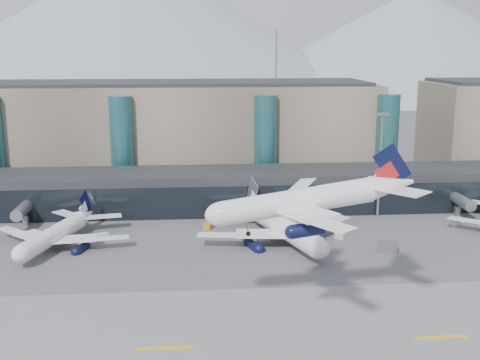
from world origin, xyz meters
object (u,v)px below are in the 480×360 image
object	(u,v)px
veh_a	(102,237)
veh_c	(387,246)
lightmast_mid	(380,159)
veh_d	(457,222)
veh_g	(340,236)
veh_b	(208,225)
jet_parked_mid	(277,218)
jet_parked_left	(61,226)
hero_jet	(318,193)

from	to	relation	value
veh_a	veh_c	size ratio (longest dim) A/B	0.69
lightmast_mid	veh_d	distance (m)	23.07
veh_c	veh_d	distance (m)	27.79
veh_a	veh_g	size ratio (longest dim) A/B	1.36
veh_b	jet_parked_mid	bearing A→B (deg)	-96.53
veh_b	veh_g	distance (m)	30.08
veh_a	veh_b	distance (m)	24.26
jet_parked_left	veh_b	world-z (taller)	jet_parked_left
lightmast_mid	veh_b	world-z (taller)	lightmast_mid
hero_jet	veh_g	xyz separation A→B (m)	(13.87, 40.65, -20.01)
jet_parked_left	veh_b	bearing A→B (deg)	-57.26
jet_parked_left	veh_b	size ratio (longest dim) A/B	12.43
veh_c	veh_d	size ratio (longest dim) A/B	1.51
jet_parked_left	veh_g	world-z (taller)	jet_parked_left
jet_parked_left	veh_d	distance (m)	90.19
hero_jet	jet_parked_left	size ratio (longest dim) A/B	0.98
hero_jet	jet_parked_mid	bearing A→B (deg)	90.98
jet_parked_left	veh_c	size ratio (longest dim) A/B	8.00
veh_a	jet_parked_left	bearing A→B (deg)	163.01
lightmast_mid	veh_g	xyz separation A→B (m)	(-13.73, -16.86, -13.82)
jet_parked_left	jet_parked_mid	xyz separation A→B (m)	(46.35, -0.06, 0.79)
jet_parked_left	veh_c	xyz separation A→B (m)	(67.72, -10.16, -2.83)
lightmast_mid	veh_d	size ratio (longest dim) A/B	9.51
hero_jet	veh_c	distance (m)	42.97
jet_parked_left	veh_d	bearing A→B (deg)	-68.35
lightmast_mid	jet_parked_left	world-z (taller)	lightmast_mid
jet_parked_mid	veh_c	xyz separation A→B (m)	(21.38, -10.10, -3.61)
lightmast_mid	hero_jet	bearing A→B (deg)	-115.64
jet_parked_left	veh_g	bearing A→B (deg)	-73.61
jet_parked_left	veh_g	distance (m)	60.07
veh_d	veh_b	bearing A→B (deg)	152.79
hero_jet	veh_b	world-z (taller)	hero_jet
jet_parked_mid	veh_d	bearing A→B (deg)	-99.47
veh_c	veh_d	world-z (taller)	veh_c
veh_c	veh_g	distance (m)	11.93
veh_a	veh_d	world-z (taller)	veh_a
veh_d	veh_g	distance (m)	30.90
lightmast_mid	veh_b	bearing A→B (deg)	-170.41
veh_a	veh_d	size ratio (longest dim) A/B	1.04
jet_parked_left	veh_c	bearing A→B (deg)	-81.08
veh_g	lightmast_mid	bearing A→B (deg)	89.72
jet_parked_mid	veh_d	distance (m)	44.23
veh_a	veh_b	bearing A→B (deg)	-12.12
jet_parked_mid	veh_g	bearing A→B (deg)	-112.59
hero_jet	veh_c	xyz separation A→B (m)	(21.63, 31.60, -19.48)
veh_d	lightmast_mid	bearing A→B (deg)	125.30
veh_b	hero_jet	bearing A→B (deg)	-140.09
veh_g	jet_parked_mid	bearing A→B (deg)	-145.57
jet_parked_left	jet_parked_mid	bearing A→B (deg)	-72.62
jet_parked_mid	veh_g	distance (m)	14.27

